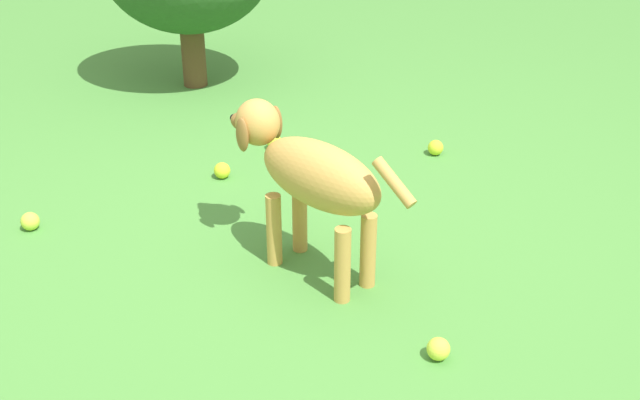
{
  "coord_description": "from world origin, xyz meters",
  "views": [
    {
      "loc": [
        -0.22,
        2.32,
        1.44
      ],
      "look_at": [
        -0.18,
        0.13,
        0.27
      ],
      "focal_mm": 44.99,
      "sensor_mm": 36.0,
      "label": 1
    }
  ],
  "objects_px": {
    "tennis_ball_0": "(30,221)",
    "tennis_ball_3": "(436,148)",
    "tennis_ball_4": "(438,349)",
    "dog": "(309,173)",
    "tennis_ball_2": "(222,170)",
    "tennis_ball_1": "(275,142)"
  },
  "relations": [
    {
      "from": "tennis_ball_0",
      "to": "tennis_ball_3",
      "type": "bearing_deg",
      "value": -156.36
    },
    {
      "from": "dog",
      "to": "tennis_ball_4",
      "type": "distance_m",
      "value": 0.66
    },
    {
      "from": "tennis_ball_2",
      "to": "tennis_ball_3",
      "type": "bearing_deg",
      "value": -164.88
    },
    {
      "from": "tennis_ball_0",
      "to": "tennis_ball_4",
      "type": "xyz_separation_m",
      "value": [
        -1.37,
        0.69,
        0.0
      ]
    },
    {
      "from": "tennis_ball_2",
      "to": "tennis_ball_4",
      "type": "height_order",
      "value": "same"
    },
    {
      "from": "tennis_ball_1",
      "to": "tennis_ball_2",
      "type": "relative_size",
      "value": 1.0
    },
    {
      "from": "tennis_ball_0",
      "to": "tennis_ball_1",
      "type": "distance_m",
      "value": 1.08
    },
    {
      "from": "tennis_ball_3",
      "to": "tennis_ball_4",
      "type": "xyz_separation_m",
      "value": [
        0.14,
        1.35,
        0.0
      ]
    },
    {
      "from": "tennis_ball_4",
      "to": "dog",
      "type": "bearing_deg",
      "value": -51.03
    },
    {
      "from": "tennis_ball_1",
      "to": "tennis_ball_3",
      "type": "bearing_deg",
      "value": 176.4
    },
    {
      "from": "dog",
      "to": "tennis_ball_4",
      "type": "relative_size",
      "value": 9.01
    },
    {
      "from": "tennis_ball_1",
      "to": "tennis_ball_3",
      "type": "distance_m",
      "value": 0.69
    },
    {
      "from": "dog",
      "to": "tennis_ball_3",
      "type": "height_order",
      "value": "dog"
    },
    {
      "from": "tennis_ball_1",
      "to": "tennis_ball_3",
      "type": "height_order",
      "value": "same"
    },
    {
      "from": "dog",
      "to": "tennis_ball_1",
      "type": "distance_m",
      "value": 1.01
    },
    {
      "from": "dog",
      "to": "tennis_ball_0",
      "type": "relative_size",
      "value": 9.01
    },
    {
      "from": "dog",
      "to": "tennis_ball_0",
      "type": "distance_m",
      "value": 1.08
    },
    {
      "from": "tennis_ball_2",
      "to": "dog",
      "type": "bearing_deg",
      "value": 119.5
    },
    {
      "from": "dog",
      "to": "tennis_ball_4",
      "type": "bearing_deg",
      "value": 172.32
    },
    {
      "from": "tennis_ball_0",
      "to": "tennis_ball_3",
      "type": "relative_size",
      "value": 1.0
    },
    {
      "from": "tennis_ball_1",
      "to": "tennis_ball_2",
      "type": "height_order",
      "value": "same"
    },
    {
      "from": "tennis_ball_1",
      "to": "dog",
      "type": "bearing_deg",
      "value": 100.88
    }
  ]
}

